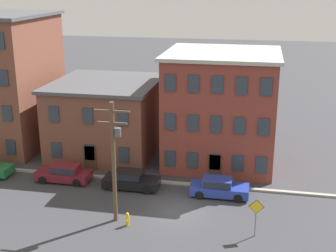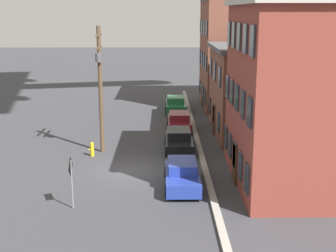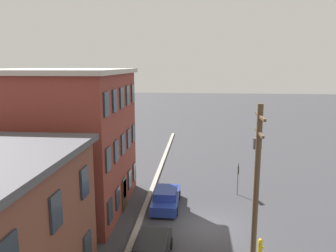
{
  "view_description": "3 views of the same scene",
  "coord_description": "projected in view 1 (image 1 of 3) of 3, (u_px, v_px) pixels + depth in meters",
  "views": [
    {
      "loc": [
        5.18,
        -29.61,
        15.87
      ],
      "look_at": [
        -1.33,
        3.2,
        5.3
      ],
      "focal_mm": 50.0,
      "sensor_mm": 36.0,
      "label": 1
    },
    {
      "loc": [
        26.6,
        1.96,
        9.26
      ],
      "look_at": [
        1.19,
        2.26,
        3.04
      ],
      "focal_mm": 50.0,
      "sensor_mm": 36.0,
      "label": 2
    },
    {
      "loc": [
        -19.56,
        0.76,
        10.2
      ],
      "look_at": [
        -1.89,
        2.44,
        6.87
      ],
      "focal_mm": 35.0,
      "sensor_mm": 36.0,
      "label": 3
    }
  ],
  "objects": [
    {
      "name": "car_blue",
      "position": [
        219.0,
        187.0,
        35.54
      ],
      "size": [
        4.4,
        1.92,
        1.43
      ],
      "color": "#233899",
      "rests_on": "ground_plane"
    },
    {
      "name": "kerb_strip",
      "position": [
        187.0,
        184.0,
        37.62
      ],
      "size": [
        56.0,
        0.36,
        0.16
      ],
      "primitive_type": "cube",
      "color": "#9E998E",
      "rests_on": "ground_plane"
    },
    {
      "name": "caution_sign",
      "position": [
        256.0,
        212.0,
        29.63
      ],
      "size": [
        0.99,
        0.08,
        2.6
      ],
      "color": "slate",
      "rests_on": "ground_plane"
    },
    {
      "name": "apartment_far",
      "position": [
        221.0,
        107.0,
        41.37
      ],
      "size": [
        9.81,
        9.51,
        9.92
      ],
      "color": "brown",
      "rests_on": "ground_plane"
    },
    {
      "name": "apartment_corner",
      "position": [
        0.0,
        80.0,
        45.47
      ],
      "size": [
        9.74,
        10.6,
        12.79
      ],
      "color": "brown",
      "rests_on": "ground_plane"
    },
    {
      "name": "fire_hydrant",
      "position": [
        127.0,
        219.0,
        31.32
      ],
      "size": [
        0.24,
        0.34,
        0.96
      ],
      "color": "yellow",
      "rests_on": "ground_plane"
    },
    {
      "name": "ground_plane",
      "position": [
        177.0,
        211.0,
        33.43
      ],
      "size": [
        200.0,
        200.0,
        0.0
      ],
      "primitive_type": "plane",
      "color": "#38383D"
    },
    {
      "name": "apartment_midblock",
      "position": [
        107.0,
        117.0,
        44.17
      ],
      "size": [
        9.64,
        10.21,
        6.81
      ],
      "color": "brown",
      "rests_on": "ground_plane"
    },
    {
      "name": "car_maroon",
      "position": [
        64.0,
        173.0,
        38.14
      ],
      "size": [
        4.4,
        1.92,
        1.43
      ],
      "color": "maroon",
      "rests_on": "ground_plane"
    },
    {
      "name": "utility_pole",
      "position": [
        114.0,
        156.0,
        30.74
      ],
      "size": [
        2.4,
        0.44,
        8.4
      ],
      "color": "brown",
      "rests_on": "ground_plane"
    },
    {
      "name": "car_black",
      "position": [
        131.0,
        179.0,
        36.88
      ],
      "size": [
        4.4,
        1.92,
        1.43
      ],
      "color": "black",
      "rests_on": "ground_plane"
    }
  ]
}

